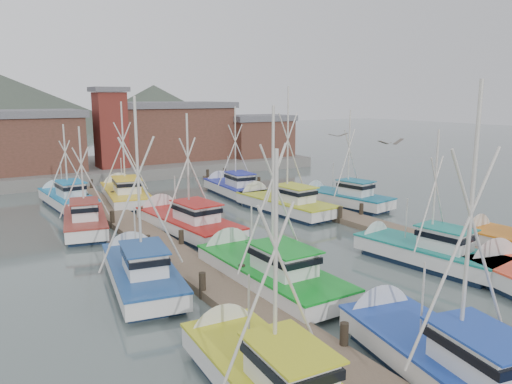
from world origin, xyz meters
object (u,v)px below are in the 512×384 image
boat_0 (441,358)px  lookout_tower (111,127)px  boat_12 (124,193)px  boat_8 (184,222)px  boat_4 (263,270)px

boat_0 → lookout_tower: bearing=97.4°
boat_12 → lookout_tower: bearing=86.9°
boat_0 → boat_8: (0.08, 20.36, -0.01)m
boat_4 → boat_8: (0.52, 10.60, -0.00)m
boat_0 → boat_8: boat_0 is taller
lookout_tower → boat_4: (-2.76, -34.88, -4.87)m
lookout_tower → boat_0: size_ratio=0.85×
boat_8 → boat_4: bearing=-98.2°
lookout_tower → boat_8: (-2.24, -24.28, -4.87)m
boat_0 → boat_8: size_ratio=1.00×
boat_4 → boat_8: size_ratio=0.97×
lookout_tower → boat_4: size_ratio=0.87×
boat_4 → boat_12: boat_4 is taller
boat_0 → boat_12: boat_0 is taller
lookout_tower → boat_0: lookout_tower is taller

